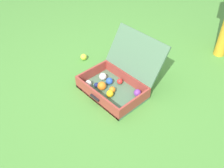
{
  "coord_description": "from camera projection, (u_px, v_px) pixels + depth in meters",
  "views": [
    {
      "loc": [
        1.29,
        -1.16,
        1.62
      ],
      "look_at": [
        0.03,
        0.01,
        0.11
      ],
      "focal_mm": 39.16,
      "sensor_mm": 36.0,
      "label": 1
    }
  ],
  "objects": [
    {
      "name": "open_suitcase",
      "position": [
        118.0,
        80.0,
        2.33
      ],
      "size": [
        0.61,
        0.64,
        0.49
      ],
      "color": "#4C7051",
      "rests_on": "ground"
    },
    {
      "name": "stray_ball_on_grass",
      "position": [
        84.0,
        57.0,
        2.74
      ],
      "size": [
        0.07,
        0.07,
        0.07
      ],
      "primitive_type": "sphere",
      "color": "#CCDB38",
      "rests_on": "ground"
    },
    {
      "name": "ground_plane",
      "position": [
        109.0,
        91.0,
        2.37
      ],
      "size": [
        16.0,
        16.0,
        0.0
      ],
      "primitive_type": "plane",
      "color": "#4C8C38"
    }
  ]
}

